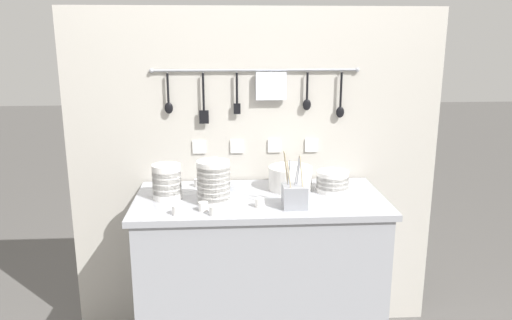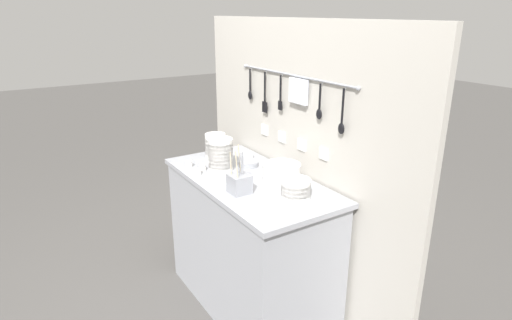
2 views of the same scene
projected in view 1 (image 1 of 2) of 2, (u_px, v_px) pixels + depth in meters
name	position (u px, v px, depth m)	size (l,w,h in m)	color
counter	(260.00, 280.00, 2.56)	(1.22, 0.60, 0.89)	#9EA0A8
back_wall	(255.00, 175.00, 2.77)	(2.02, 0.08, 1.81)	#BCB7AD
bowl_stack_nested_right	(214.00, 182.00, 2.34)	(0.16, 0.16, 0.21)	white
bowl_stack_back_corner	(333.00, 181.00, 2.52)	(0.16, 0.16, 0.11)	white
bowl_stack_short_front	(167.00, 182.00, 2.41)	(0.14, 0.14, 0.17)	white
plate_stack	(290.00, 178.00, 2.56)	(0.22, 0.22, 0.12)	white
steel_mixing_bowl	(221.00, 188.00, 2.54)	(0.13, 0.13, 0.03)	#93969E
cutlery_caddy	(294.00, 195.00, 2.29)	(0.11, 0.11, 0.26)	#93969E
cup_edge_near	(260.00, 203.00, 2.30)	(0.04, 0.04, 0.04)	white
cup_edge_far	(203.00, 206.00, 2.25)	(0.04, 0.04, 0.04)	white
cup_mid_row	(214.00, 210.00, 2.20)	(0.04, 0.04, 0.04)	white
cup_back_right	(177.00, 210.00, 2.21)	(0.04, 0.04, 0.04)	white
cup_front_right	(198.00, 183.00, 2.61)	(0.04, 0.04, 0.04)	white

